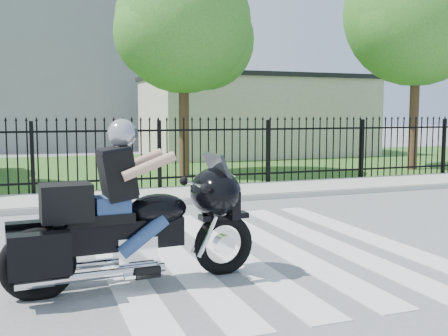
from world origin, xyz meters
name	(u,v)px	position (x,y,z in m)	size (l,w,h in m)	color
ground	(255,249)	(0.00, 0.00, 0.00)	(120.00, 120.00, 0.00)	slate
crosswalk	(255,249)	(0.00, 0.00, 0.01)	(5.00, 5.50, 0.01)	silver
sidewalk	(170,195)	(0.00, 5.00, 0.06)	(40.00, 2.00, 0.12)	#ADAAA3
curb	(181,202)	(0.00, 4.00, 0.06)	(40.00, 0.12, 0.12)	#ADAAA3
grass_strip	(121,168)	(0.00, 12.00, 0.01)	(40.00, 12.00, 0.02)	#2B501B
iron_fence	(159,156)	(0.00, 6.00, 0.90)	(26.00, 0.04, 1.80)	black
tree_mid	(183,25)	(1.50, 9.00, 4.67)	(4.20, 4.20, 6.78)	#382316
tree_right	(418,12)	(9.50, 8.00, 5.39)	(5.00, 5.00, 7.90)	#382316
building_low	(255,118)	(7.00, 16.00, 1.75)	(10.00, 6.00, 3.50)	beige
building_low_roof	(256,78)	(7.00, 16.00, 3.60)	(10.20, 6.20, 0.20)	black
building_tall	(28,43)	(-3.00, 26.00, 6.00)	(15.00, 10.00, 12.00)	gray
motorcycle_rider	(129,217)	(-2.00, -0.99, 0.80)	(2.97, 1.00, 1.96)	black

